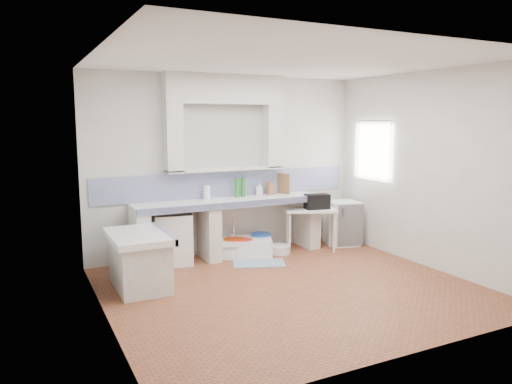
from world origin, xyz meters
name	(u,v)px	position (x,y,z in m)	size (l,w,h in m)	color
floor	(291,288)	(0.00, 0.00, 0.00)	(4.50, 4.50, 0.00)	brown
ceiling	(294,61)	(0.00, 0.00, 2.80)	(4.50, 4.50, 0.00)	silver
wall_back	(228,165)	(0.00, 2.00, 1.40)	(4.50, 4.50, 0.00)	silver
wall_front	(411,203)	(0.00, -2.00, 1.40)	(4.50, 4.50, 0.00)	silver
wall_left	(102,190)	(-2.25, 0.00, 1.40)	(4.50, 4.50, 0.00)	silver
wall_right	(428,170)	(2.25, 0.00, 1.40)	(4.50, 4.50, 0.00)	silver
alcove_mass	(225,89)	(-0.10, 1.88, 2.58)	(1.90, 0.25, 0.45)	silver
window_frame	(382,151)	(2.42, 1.20, 1.60)	(0.35, 0.86, 1.06)	#361E11
lace_valance	(376,128)	(2.28, 1.20, 1.98)	(0.01, 0.84, 0.24)	white
counter_slab	(230,202)	(-0.10, 1.70, 0.86)	(3.00, 0.60, 0.08)	white
counter_lip	(237,205)	(-0.10, 1.42, 0.86)	(3.00, 0.04, 0.10)	navy
counter_pier_left	(140,240)	(-1.50, 1.70, 0.41)	(0.20, 0.55, 0.82)	silver
counter_pier_mid	(209,233)	(-0.45, 1.70, 0.41)	(0.20, 0.55, 0.82)	silver
counter_pier_right	(307,222)	(1.30, 1.70, 0.41)	(0.20, 0.55, 0.82)	silver
peninsula_top	(138,236)	(-1.70, 0.90, 0.66)	(0.70, 1.10, 0.08)	white
peninsula_base	(139,263)	(-1.70, 0.90, 0.31)	(0.60, 1.00, 0.62)	silver
peninsula_lip	(164,234)	(-1.37, 0.90, 0.66)	(0.04, 1.10, 0.10)	navy
backsplash	(229,184)	(0.00, 1.99, 1.10)	(4.27, 0.03, 0.40)	navy
stove	(173,239)	(-1.02, 1.72, 0.38)	(0.53, 0.52, 0.76)	white
sink	(239,248)	(0.04, 1.67, 0.12)	(1.01, 0.54, 0.24)	white
side_table	(310,229)	(1.22, 1.46, 0.34)	(0.82, 0.46, 0.04)	white
fridge	(342,223)	(1.90, 1.53, 0.38)	(0.49, 0.49, 0.75)	white
bucket_red	(233,248)	(-0.07, 1.66, 0.14)	(0.30, 0.30, 0.28)	#CE3602
bucket_orange	(243,248)	(0.07, 1.58, 0.14)	(0.29, 0.29, 0.27)	red
bucket_blue	(261,243)	(0.45, 1.72, 0.15)	(0.32, 0.32, 0.30)	blue
basin_white	(280,249)	(0.68, 1.51, 0.06)	(0.33, 0.33, 0.13)	white
water_bottle_a	(232,243)	(-0.01, 1.85, 0.16)	(0.09, 0.09, 0.32)	silver
water_bottle_b	(246,243)	(0.25, 1.85, 0.14)	(0.08, 0.08, 0.28)	silver
black_bag	(317,202)	(1.31, 1.42, 0.80)	(0.38, 0.22, 0.24)	black
green_bottle_a	(237,188)	(0.08, 1.82, 1.06)	(0.07, 0.07, 0.31)	#247921
green_bottle_b	(243,187)	(0.20, 1.85, 1.05)	(0.07, 0.07, 0.31)	#247921
knife_block	(270,188)	(0.68, 1.85, 1.00)	(0.10, 0.08, 0.21)	olive
cutting_board	(284,184)	(0.94, 1.85, 1.07)	(0.02, 0.25, 0.34)	olive
paper_towel	(207,193)	(-0.42, 1.85, 1.01)	(0.11, 0.11, 0.22)	white
soap_bottle	(259,189)	(0.48, 1.85, 1.01)	(0.10, 0.10, 0.22)	white
rug	(259,263)	(0.12, 1.14, 0.01)	(0.76, 0.43, 0.01)	#3A5E89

